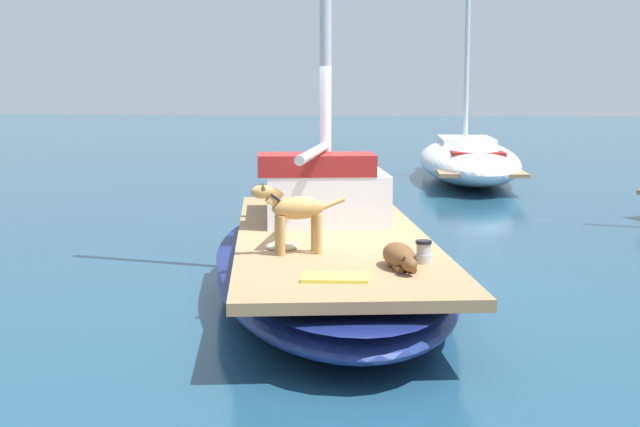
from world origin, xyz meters
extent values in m
plane|color=navy|center=(0.00, 0.00, 0.00)|extent=(120.00, 120.00, 0.00)
ellipsoid|color=navy|center=(0.00, 0.00, 0.28)|extent=(3.76, 7.53, 0.56)
ellipsoid|color=navy|center=(0.00, 0.00, 0.46)|extent=(3.78, 7.57, 0.08)
cube|color=#A37A51|center=(0.00, 0.00, 0.61)|extent=(3.21, 6.89, 0.10)
cylinder|color=silver|center=(-0.16, -0.21, 1.56)|extent=(0.10, 2.20, 0.10)
cube|color=silver|center=(-0.22, 1.18, 0.96)|extent=(1.77, 2.42, 0.60)
cube|color=maroon|center=(-0.22, 0.41, 1.38)|extent=(1.43, 0.93, 0.24)
ellipsoid|color=brown|center=(0.82, -1.90, 0.77)|extent=(0.42, 0.65, 0.22)
ellipsoid|color=brown|center=(0.92, -2.25, 0.76)|extent=(0.18, 0.23, 0.13)
cone|color=black|center=(0.96, -2.24, 0.82)|extent=(0.05, 0.05, 0.05)
cone|color=black|center=(0.88, -2.27, 0.82)|extent=(0.05, 0.05, 0.05)
cylinder|color=brown|center=(0.93, -2.08, 0.69)|extent=(0.10, 0.19, 0.06)
cylinder|color=brown|center=(0.82, -2.12, 0.69)|extent=(0.10, 0.19, 0.06)
cylinder|color=brown|center=(0.71, -1.52, 0.69)|extent=(0.09, 0.18, 0.04)
ellipsoid|color=tan|center=(-0.17, -1.32, 1.11)|extent=(0.56, 0.41, 0.22)
cylinder|color=tan|center=(-0.31, -1.46, 0.85)|extent=(0.07, 0.07, 0.38)
cylinder|color=tan|center=(-0.37, -1.33, 0.85)|extent=(0.07, 0.07, 0.38)
cylinder|color=tan|center=(0.02, -1.31, 0.85)|extent=(0.07, 0.07, 0.38)
cylinder|color=tan|center=(-0.03, -1.19, 0.85)|extent=(0.07, 0.07, 0.38)
cylinder|color=tan|center=(-0.39, -1.42, 1.22)|extent=(0.22, 0.18, 0.19)
ellipsoid|color=tan|center=(-0.50, -1.46, 1.27)|extent=(0.25, 0.21, 0.13)
cone|color=#45331C|center=(-0.48, -1.50, 1.33)|extent=(0.05, 0.05, 0.06)
cone|color=#45331C|center=(-0.52, -1.42, 1.33)|extent=(0.05, 0.05, 0.06)
torus|color=black|center=(-0.39, -1.42, 1.22)|extent=(0.16, 0.17, 0.10)
cylinder|color=tan|center=(0.16, -1.18, 1.14)|extent=(0.22, 0.13, 0.12)
cylinder|color=#B7B7BC|center=(1.03, -1.66, 0.70)|extent=(0.16, 0.16, 0.08)
cylinder|color=#B7B7BC|center=(1.03, -1.66, 0.79)|extent=(0.13, 0.13, 0.10)
cylinder|color=black|center=(1.03, -1.66, 0.86)|extent=(0.15, 0.15, 0.03)
torus|color=beige|center=(-0.38, -1.08, 0.68)|extent=(0.32, 0.32, 0.04)
cube|color=#D8D14C|center=(0.30, -2.47, 0.68)|extent=(0.58, 0.40, 0.03)
ellipsoid|color=white|center=(1.96, 12.30, 0.48)|extent=(2.74, 7.85, 0.96)
cube|color=#A37A51|center=(1.96, 12.30, 0.45)|extent=(2.24, 7.05, 0.08)
cube|color=silver|center=(1.93, 12.88, 0.75)|extent=(1.39, 2.39, 0.52)
cube|color=maroon|center=(2.04, 10.95, 0.67)|extent=(1.28, 2.38, 0.36)
cylinder|color=silver|center=(1.92, 13.07, 3.01)|extent=(0.12, 0.12, 5.11)
camera|label=1|loc=(1.09, -10.03, 2.28)|focal=51.83mm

